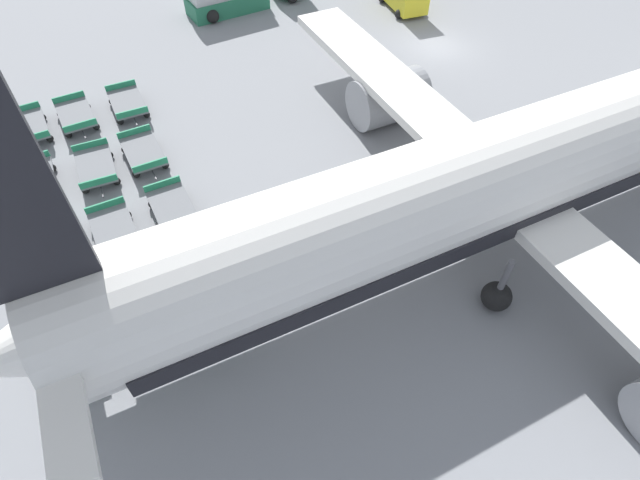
{
  "coord_description": "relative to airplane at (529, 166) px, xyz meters",
  "views": [
    {
      "loc": [
        26.37,
        -16.86,
        15.63
      ],
      "look_at": [
        15.24,
        -13.05,
        2.35
      ],
      "focal_mm": 28.0,
      "sensor_mm": 36.0,
      "label": 1
    }
  ],
  "objects": [
    {
      "name": "baggage_dolly_row_mid_b_col_a",
      "position": [
        -14.14,
        -14.43,
        -2.91
      ],
      "size": [
        3.77,
        2.02,
        0.92
      ],
      "color": "slate",
      "rests_on": "ground_plane"
    },
    {
      "name": "baggage_dolly_row_mid_b_col_c",
      "position": [
        -5.22,
        -13.23,
        -2.91
      ],
      "size": [
        3.78,
        2.09,
        0.92
      ],
      "color": "slate",
      "rests_on": "ground_plane"
    },
    {
      "name": "baggage_dolly_row_mid_a_col_a",
      "position": [
        -13.84,
        -17.07,
        -2.91
      ],
      "size": [
        3.78,
        2.16,
        0.92
      ],
      "color": "slate",
      "rests_on": "ground_plane"
    },
    {
      "name": "baggage_dolly_row_mid_a_col_c",
      "position": [
        -4.66,
        -15.71,
        -2.91
      ],
      "size": [
        3.78,
        2.09,
        0.92
      ],
      "color": "slate",
      "rests_on": "ground_plane"
    },
    {
      "name": "airplane",
      "position": [
        0.0,
        0.0,
        0.0
      ],
      "size": [
        32.88,
        40.1,
        12.91
      ],
      "color": "white",
      "rests_on": "ground_plane"
    },
    {
      "name": "baggage_dolly_row_near_col_a",
      "position": [
        -13.55,
        -19.33,
        -2.91
      ],
      "size": [
        3.78,
        2.17,
        0.92
      ],
      "color": "slate",
      "rests_on": "ground_plane"
    },
    {
      "name": "baggage_dolly_row_near_col_c",
      "position": [
        -4.59,
        -18.02,
        -2.91
      ],
      "size": [
        3.77,
        1.99,
        0.92
      ],
      "color": "slate",
      "rests_on": "ground_plane"
    },
    {
      "name": "stand_guidance_stripe",
      "position": [
        -2.97,
        -8.38,
        -3.38
      ],
      "size": [
        2.95,
        20.8,
        0.01
      ],
      "color": "white",
      "rests_on": "ground_plane"
    },
    {
      "name": "ground_plane",
      "position": [
        -15.15,
        4.68,
        -3.39
      ],
      "size": [
        500.0,
        500.0,
        0.0
      ],
      "primitive_type": "plane",
      "color": "gray"
    },
    {
      "name": "baggage_dolly_row_near_col_d",
      "position": [
        0.1,
        -17.44,
        -2.91
      ],
      "size": [
        3.78,
        2.1,
        0.92
      ],
      "color": "slate",
      "rests_on": "ground_plane"
    },
    {
      "name": "baggage_dolly_row_mid_b_col_b",
      "position": [
        -9.59,
        -14.06,
        -2.91
      ],
      "size": [
        3.78,
        2.11,
        0.92
      ],
      "color": "slate",
      "rests_on": "ground_plane"
    },
    {
      "name": "baggage_dolly_row_mid_b_col_d",
      "position": [
        -0.49,
        -12.75,
        -2.91
      ],
      "size": [
        3.78,
        2.12,
        0.92
      ],
      "color": "slate",
      "rests_on": "ground_plane"
    },
    {
      "name": "baggage_dolly_row_mid_a_col_d",
      "position": [
        -0.39,
        -15.06,
        -2.91
      ],
      "size": [
        3.76,
        1.95,
        0.92
      ],
      "color": "slate",
      "rests_on": "ground_plane"
    },
    {
      "name": "baggage_dolly_row_near_col_b",
      "position": [
        -9.06,
        -18.87,
        -2.91
      ],
      "size": [
        3.76,
        1.99,
        0.92
      ],
      "color": "slate",
      "rests_on": "ground_plane"
    },
    {
      "name": "baggage_dolly_row_mid_a_col_b",
      "position": [
        -9.19,
        -16.27,
        -2.91
      ],
      "size": [
        3.76,
        1.95,
        0.92
      ],
      "color": "slate",
      "rests_on": "ground_plane"
    }
  ]
}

